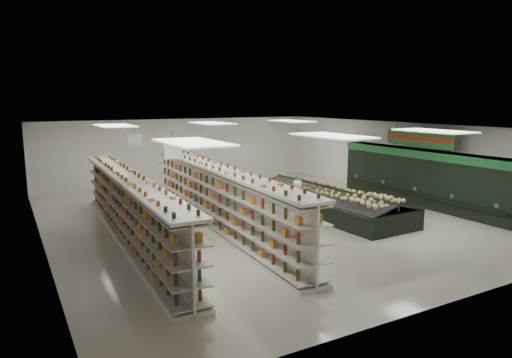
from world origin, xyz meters
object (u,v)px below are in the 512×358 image
gondola_left (130,212)px  soda_endcap (190,175)px  shopper_main (296,205)px  produce_island (328,201)px  shopper_background (116,185)px  gondola_center (217,200)px

gondola_left → soda_endcap: size_ratio=7.51×
gondola_left → shopper_main: (4.92, -1.37, -0.07)m
produce_island → shopper_background: shopper_background is taller
shopper_main → soda_endcap: bearing=-111.8°
shopper_main → shopper_background: 7.60m
gondola_center → shopper_main: size_ratio=7.13×
gondola_left → shopper_main: bearing=-13.5°
gondola_center → shopper_main: bearing=-31.6°
soda_endcap → shopper_background: (-3.64, -1.37, 0.10)m
shopper_main → shopper_background: size_ratio=0.99×
gondola_left → shopper_main: size_ratio=6.86×
shopper_background → shopper_main: bearing=-146.5°
produce_island → shopper_background: bearing=142.3°
gondola_left → shopper_background: bearing=84.7°
shopper_main → gondola_center: bearing=-60.8°
gondola_left → gondola_center: (2.82, 0.06, 0.03)m
produce_island → shopper_background: 8.29m
produce_island → shopper_background: size_ratio=4.11×
soda_endcap → shopper_background: 3.89m
produce_island → shopper_main: (-2.27, -1.22, 0.36)m
produce_island → gondola_left: bearing=178.8°
produce_island → gondola_center: bearing=177.2°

